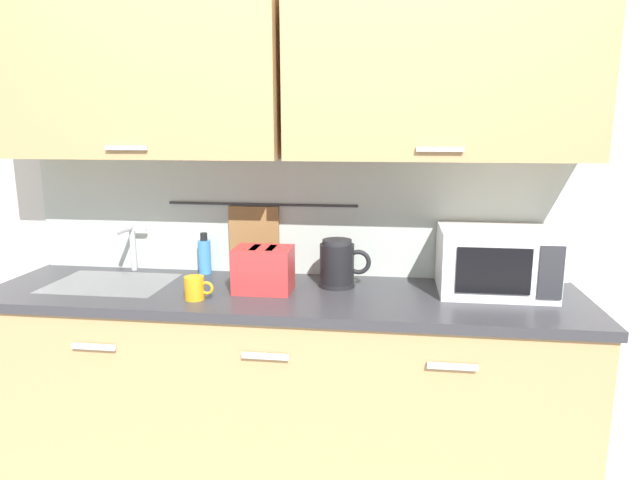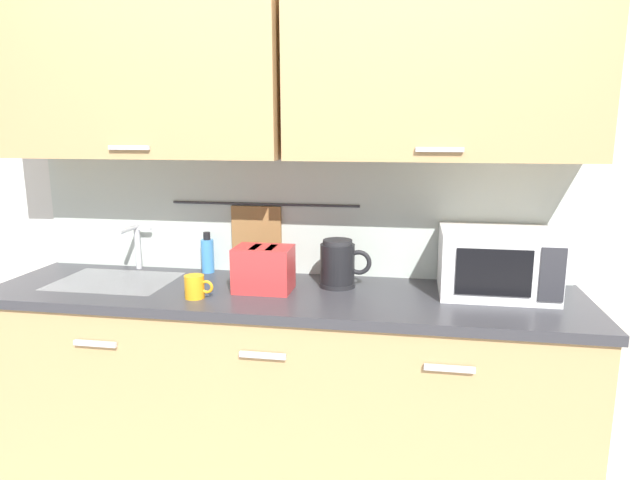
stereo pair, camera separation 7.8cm
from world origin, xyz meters
TOP-DOWN VIEW (x-y plane):
  - counter_unit at (-0.01, 0.30)m, footprint 2.53×0.64m
  - back_wall_assembly at (-0.00, 0.53)m, footprint 3.70×0.41m
  - sink_faucet at (-0.78, 0.53)m, footprint 0.09×0.17m
  - microwave at (0.89, 0.41)m, footprint 0.46×0.35m
  - electric_kettle at (0.23, 0.40)m, footprint 0.23×0.16m
  - dish_soap_bottle at (-0.42, 0.54)m, footprint 0.06×0.06m
  - mug_near_sink at (-0.32, 0.14)m, footprint 0.12×0.08m
  - toaster at (-0.07, 0.29)m, footprint 0.26×0.17m

SIDE VIEW (x-z plane):
  - counter_unit at x=-0.01m, z-range 0.01..0.91m
  - mug_near_sink at x=-0.32m, z-range 0.90..1.00m
  - dish_soap_bottle at x=-0.42m, z-range 0.89..1.08m
  - toaster at x=-0.07m, z-range 0.90..1.09m
  - electric_kettle at x=0.23m, z-range 0.90..1.11m
  - microwave at x=0.89m, z-range 0.90..1.17m
  - sink_faucet at x=-0.78m, z-range 0.93..1.15m
  - back_wall_assembly at x=0.00m, z-range 0.27..2.77m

